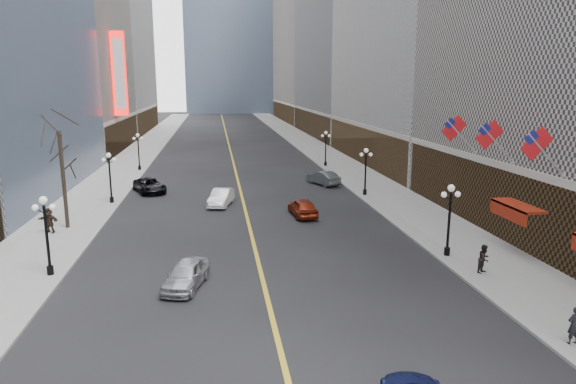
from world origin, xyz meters
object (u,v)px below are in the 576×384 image
object	(u,v)px
streetlamp_west_2	(110,172)
car_sb_far	(323,178)
car_nb_far	(150,185)
ped_ne_corner	(574,325)
streetlamp_east_2	(366,166)
car_nb_near	(186,275)
streetlamp_west_3	(138,148)
car_nb_mid	(221,197)
streetlamp_east_3	(326,145)
car_sb_mid	(303,207)
streetlamp_east_1	(450,213)
streetlamp_west_1	(46,227)

from	to	relation	value
streetlamp_west_2	car_sb_far	distance (m)	21.81
car_nb_far	car_sb_far	world-z (taller)	car_sb_far
ped_ne_corner	streetlamp_west_2	bearing A→B (deg)	-52.13
streetlamp_east_2	car_nb_near	bearing A→B (deg)	-127.73
streetlamp_west_3	car_nb_mid	bearing A→B (deg)	-63.82
streetlamp_east_3	car_nb_near	distance (m)	41.81
car_sb_far	ped_ne_corner	xyz separation A→B (m)	(3.01, -35.52, 0.22)
streetlamp_east_2	streetlamp_east_3	world-z (taller)	same
car_nb_mid	car_nb_far	distance (m)	9.65
car_nb_far	streetlamp_west_3	bearing A→B (deg)	80.43
streetlamp_east_3	car_nb_near	xyz separation A→B (m)	(-15.94, -38.59, -2.18)
car_nb_mid	ped_ne_corner	distance (m)	30.75
car_nb_mid	car_nb_far	xyz separation A→B (m)	(-7.00, 6.64, -0.03)
car_sb_mid	car_sb_far	distance (m)	13.60
streetlamp_west_2	car_nb_mid	distance (m)	10.22
streetlamp_east_1	car_sb_mid	bearing A→B (deg)	122.48
streetlamp_west_2	car_nb_mid	world-z (taller)	streetlamp_west_2
streetlamp_west_2	car_nb_near	size ratio (longest dim) A/B	1.07
streetlamp_east_3	streetlamp_west_3	bearing A→B (deg)	180.00
streetlamp_west_3	streetlamp_west_2	bearing A→B (deg)	-90.00
streetlamp_east_1	ped_ne_corner	bearing A→B (deg)	-88.92
streetlamp_east_3	streetlamp_west_2	world-z (taller)	same
streetlamp_east_1	car_sb_far	size ratio (longest dim) A/B	1.00
streetlamp_east_2	car_sb_far	size ratio (longest dim) A/B	1.00
streetlamp_east_3	ped_ne_corner	world-z (taller)	streetlamp_east_3
ped_ne_corner	car_nb_far	bearing A→B (deg)	-59.52
streetlamp_west_3	ped_ne_corner	bearing A→B (deg)	-63.28
streetlamp_east_1	streetlamp_west_1	distance (m)	23.60
streetlamp_west_1	car_nb_near	world-z (taller)	streetlamp_west_1
streetlamp_west_1	streetlamp_east_1	bearing A→B (deg)	0.00
streetlamp_east_2	streetlamp_west_1	distance (m)	29.68
streetlamp_east_2	streetlamp_west_1	bearing A→B (deg)	-142.67
streetlamp_east_3	car_sb_far	distance (m)	12.31
streetlamp_west_1	streetlamp_east_2	bearing A→B (deg)	37.33
car_sb_mid	streetlamp_east_1	bearing A→B (deg)	117.55
car_nb_far	ped_ne_corner	xyz separation A→B (m)	(21.01, -34.01, 0.26)
streetlamp_west_1	car_sb_far	xyz separation A→B (m)	(20.80, 24.21, -2.16)
streetlamp_east_1	streetlamp_east_3	bearing A→B (deg)	90.00
streetlamp_west_3	car_nb_near	xyz separation A→B (m)	(7.66, -38.59, -2.18)
streetlamp_west_2	car_sb_far	world-z (taller)	streetlamp_west_2
streetlamp_west_2	streetlamp_west_3	xyz separation A→B (m)	(0.00, 18.00, 0.00)
streetlamp_west_3	car_nb_far	distance (m)	13.76
streetlamp_west_3	car_sb_far	bearing A→B (deg)	-29.54
streetlamp_east_1	streetlamp_east_3	world-z (taller)	same
streetlamp_east_1	car_nb_near	xyz separation A→B (m)	(-15.94, -2.59, -2.18)
streetlamp_east_2	car_nb_near	world-z (taller)	streetlamp_east_2
streetlamp_west_1	car_nb_mid	bearing A→B (deg)	58.62
streetlamp_east_1	streetlamp_east_2	xyz separation A→B (m)	(0.00, 18.00, 0.00)
car_sb_far	car_nb_near	bearing A→B (deg)	40.81
ped_ne_corner	car_nb_mid	bearing A→B (deg)	-64.12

